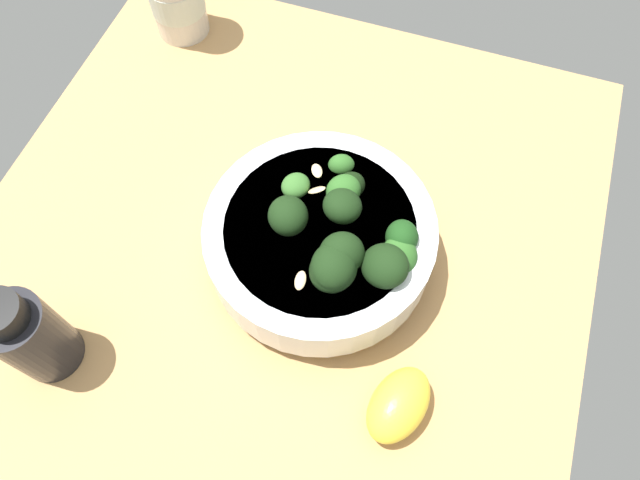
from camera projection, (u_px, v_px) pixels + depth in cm
name	position (u px, v px, depth cm)	size (l,w,h in cm)	color
ground_plane	(287.00, 239.00, 64.57)	(64.12, 64.12, 4.51)	tan
bowl_of_broccoli	(324.00, 239.00, 56.80)	(22.20, 22.20, 10.56)	white
lemon_wedge	(398.00, 405.00, 52.09)	(7.49, 4.81, 4.18)	yellow
bottle_short	(29.00, 335.00, 51.45)	(5.75, 5.75, 12.04)	black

